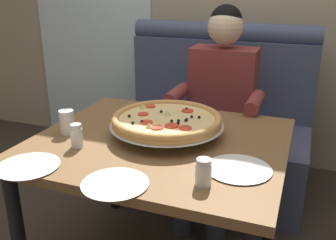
{
  "coord_description": "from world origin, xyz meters",
  "views": [
    {
      "loc": [
        0.59,
        -1.46,
        1.39
      ],
      "look_at": [
        0.04,
        -0.01,
        0.82
      ],
      "focal_mm": 40.37,
      "sensor_mm": 36.0,
      "label": 1
    }
  ],
  "objects_px": {
    "booth_bench": "(211,132)",
    "shaker_parmesan": "(203,174)",
    "drinking_glass": "(67,123)",
    "pizza": "(167,120)",
    "dining_table": "(160,156)",
    "shaker_oregano": "(77,137)",
    "plate_near_left": "(238,167)",
    "patio_chair": "(131,65)",
    "diner_main": "(218,102)",
    "plate_far_side": "(115,182)",
    "plate_near_right": "(28,164)"
  },
  "relations": [
    {
      "from": "pizza",
      "to": "shaker_parmesan",
      "type": "bearing_deg",
      "value": -53.58
    },
    {
      "from": "shaker_oregano",
      "to": "drinking_glass",
      "type": "bearing_deg",
      "value": 137.72
    },
    {
      "from": "diner_main",
      "to": "drinking_glass",
      "type": "distance_m",
      "value": 0.95
    },
    {
      "from": "dining_table",
      "to": "drinking_glass",
      "type": "xyz_separation_m",
      "value": [
        -0.43,
        -0.09,
        0.13
      ]
    },
    {
      "from": "pizza",
      "to": "shaker_parmesan",
      "type": "height_order",
      "value": "pizza"
    },
    {
      "from": "dining_table",
      "to": "shaker_parmesan",
      "type": "relative_size",
      "value": 11.23
    },
    {
      "from": "shaker_parmesan",
      "to": "shaker_oregano",
      "type": "xyz_separation_m",
      "value": [
        -0.6,
        0.12,
        0.0
      ]
    },
    {
      "from": "dining_table",
      "to": "shaker_parmesan",
      "type": "xyz_separation_m",
      "value": [
        0.3,
        -0.33,
        0.13
      ]
    },
    {
      "from": "dining_table",
      "to": "diner_main",
      "type": "height_order",
      "value": "diner_main"
    },
    {
      "from": "drinking_glass",
      "to": "pizza",
      "type": "bearing_deg",
      "value": 18.06
    },
    {
      "from": "shaker_parmesan",
      "to": "shaker_oregano",
      "type": "distance_m",
      "value": 0.61
    },
    {
      "from": "shaker_parmesan",
      "to": "pizza",
      "type": "bearing_deg",
      "value": 126.42
    },
    {
      "from": "pizza",
      "to": "booth_bench",
      "type": "bearing_deg",
      "value": 90.82
    },
    {
      "from": "shaker_parmesan",
      "to": "plate_far_side",
      "type": "xyz_separation_m",
      "value": [
        -0.29,
        -0.11,
        -0.03
      ]
    },
    {
      "from": "diner_main",
      "to": "plate_near_left",
      "type": "bearing_deg",
      "value": -71.77
    },
    {
      "from": "plate_far_side",
      "to": "plate_near_right",
      "type": "bearing_deg",
      "value": 179.83
    },
    {
      "from": "booth_bench",
      "to": "diner_main",
      "type": "bearing_deg",
      "value": -68.23
    },
    {
      "from": "pizza",
      "to": "plate_near_left",
      "type": "distance_m",
      "value": 0.45
    },
    {
      "from": "pizza",
      "to": "plate_near_left",
      "type": "xyz_separation_m",
      "value": [
        0.38,
        -0.23,
        -0.06
      ]
    },
    {
      "from": "booth_bench",
      "to": "drinking_glass",
      "type": "xyz_separation_m",
      "value": [
        -0.43,
        -1.05,
        0.37
      ]
    },
    {
      "from": "booth_bench",
      "to": "drinking_glass",
      "type": "relative_size",
      "value": 11.81
    },
    {
      "from": "dining_table",
      "to": "patio_chair",
      "type": "bearing_deg",
      "value": 119.02
    },
    {
      "from": "booth_bench",
      "to": "dining_table",
      "type": "xyz_separation_m",
      "value": [
        0.0,
        -0.96,
        0.24
      ]
    },
    {
      "from": "pizza",
      "to": "drinking_glass",
      "type": "relative_size",
      "value": 4.68
    },
    {
      "from": "plate_far_side",
      "to": "shaker_parmesan",
      "type": "bearing_deg",
      "value": 20.39
    },
    {
      "from": "shaker_parmesan",
      "to": "drinking_glass",
      "type": "distance_m",
      "value": 0.77
    },
    {
      "from": "pizza",
      "to": "plate_near_right",
      "type": "height_order",
      "value": "pizza"
    },
    {
      "from": "drinking_glass",
      "to": "patio_chair",
      "type": "distance_m",
      "value": 2.5
    },
    {
      "from": "booth_bench",
      "to": "plate_far_side",
      "type": "height_order",
      "value": "booth_bench"
    },
    {
      "from": "booth_bench",
      "to": "patio_chair",
      "type": "distance_m",
      "value": 1.81
    },
    {
      "from": "dining_table",
      "to": "shaker_oregano",
      "type": "height_order",
      "value": "shaker_oregano"
    },
    {
      "from": "plate_near_right",
      "to": "drinking_glass",
      "type": "relative_size",
      "value": 2.16
    },
    {
      "from": "shaker_oregano",
      "to": "plate_far_side",
      "type": "xyz_separation_m",
      "value": [
        0.31,
        -0.23,
        -0.03
      ]
    },
    {
      "from": "plate_near_right",
      "to": "diner_main",
      "type": "bearing_deg",
      "value": 67.08
    },
    {
      "from": "booth_bench",
      "to": "patio_chair",
      "type": "xyz_separation_m",
      "value": [
        -1.26,
        1.3,
        0.13
      ]
    },
    {
      "from": "plate_far_side",
      "to": "plate_near_left",
      "type": "bearing_deg",
      "value": 34.59
    },
    {
      "from": "plate_near_left",
      "to": "booth_bench",
      "type": "bearing_deg",
      "value": 109.08
    },
    {
      "from": "diner_main",
      "to": "pizza",
      "type": "height_order",
      "value": "diner_main"
    },
    {
      "from": "patio_chair",
      "to": "pizza",
      "type": "bearing_deg",
      "value": -60.09
    },
    {
      "from": "plate_near_left",
      "to": "patio_chair",
      "type": "bearing_deg",
      "value": 124.09
    },
    {
      "from": "diner_main",
      "to": "shaker_parmesan",
      "type": "xyz_separation_m",
      "value": [
        0.19,
        -1.02,
        0.06
      ]
    },
    {
      "from": "diner_main",
      "to": "drinking_glass",
      "type": "relative_size",
      "value": 11.37
    },
    {
      "from": "plate_near_left",
      "to": "patio_chair",
      "type": "xyz_separation_m",
      "value": [
        -1.65,
        2.43,
        -0.21
      ]
    },
    {
      "from": "booth_bench",
      "to": "shaker_parmesan",
      "type": "xyz_separation_m",
      "value": [
        0.3,
        -1.29,
        0.37
      ]
    },
    {
      "from": "plate_near_left",
      "to": "plate_near_right",
      "type": "relative_size",
      "value": 1.05
    },
    {
      "from": "pizza",
      "to": "diner_main",
      "type": "bearing_deg",
      "value": 81.64
    },
    {
      "from": "plate_far_side",
      "to": "diner_main",
      "type": "bearing_deg",
      "value": 84.98
    },
    {
      "from": "shaker_parmesan",
      "to": "plate_near_right",
      "type": "height_order",
      "value": "shaker_parmesan"
    },
    {
      "from": "plate_near_right",
      "to": "drinking_glass",
      "type": "height_order",
      "value": "drinking_glass"
    },
    {
      "from": "shaker_oregano",
      "to": "shaker_parmesan",
      "type": "bearing_deg",
      "value": -11.41
    }
  ]
}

